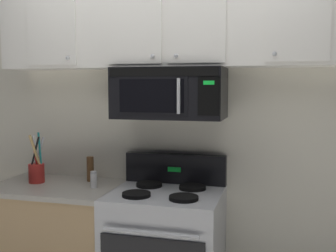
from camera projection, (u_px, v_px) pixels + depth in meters
back_wall at (178, 122)px, 3.10m from camera, size 5.20×0.10×2.70m
over_range_microwave at (170, 93)px, 2.84m from camera, size 0.76×0.43×0.35m
upper_cabinets at (171, 28)px, 2.83m from camera, size 2.50×0.36×0.55m
counter_segment at (58, 243)px, 3.06m from camera, size 0.93×0.65×0.90m
utensil_crock_red at (37, 169)px, 3.07m from camera, size 0.12×0.12×0.38m
salt_shaker at (94, 180)px, 2.91m from camera, size 0.05×0.05×0.12m
pepper_mill at (90, 169)px, 3.12m from camera, size 0.05×0.05×0.19m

